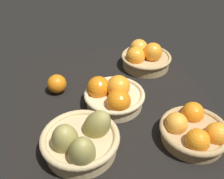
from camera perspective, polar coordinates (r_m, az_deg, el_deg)
The scene contains 6 objects.
market_tray at distance 96.89cm, azimuth 0.36°, elevation -3.48°, with size 84.00×72.00×3.00cm, color black.
basket_center at distance 91.73cm, azimuth 0.44°, elevation -1.33°, with size 21.96×21.96×11.66cm.
basket_far_left at distance 115.50cm, azimuth 7.25°, elevation 7.12°, with size 22.04×22.04×11.86cm.
basket_far_right at distance 83.50cm, azimuth 17.81°, elevation -8.71°, with size 21.37×21.37×9.26cm.
basket_near_right_pears at distance 75.99cm, azimuth -6.86°, elevation -11.29°, with size 24.60×24.02×15.78cm.
loose_orange_front_gap at distance 101.10cm, azimuth -12.15°, elevation 1.22°, with size 7.40×7.40×7.40cm, color orange.
Camera 1 is at (72.27, -16.30, 63.95)cm, focal length 41.15 mm.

